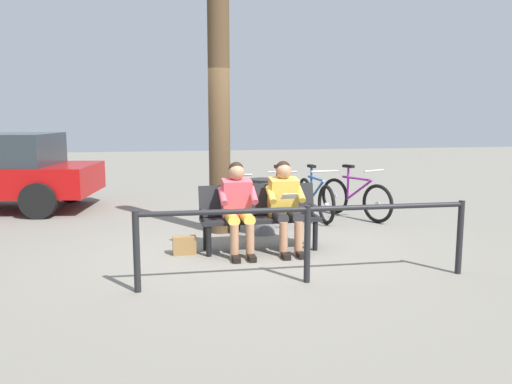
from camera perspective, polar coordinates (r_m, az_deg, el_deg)
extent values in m
plane|color=slate|center=(7.13, -1.10, -6.13)|extent=(40.00, 40.00, 0.00)
cube|color=black|center=(6.88, 0.48, -3.04)|extent=(1.61, 0.47, 0.05)
cube|color=black|center=(7.02, 0.14, -0.86)|extent=(1.60, 0.17, 0.42)
cube|color=black|center=(7.05, 6.52, -1.69)|extent=(0.07, 0.40, 0.05)
cube|color=black|center=(6.73, -5.85, -2.17)|extent=(0.07, 0.40, 0.05)
cylinder|color=black|center=(6.96, 6.61, -4.86)|extent=(0.07, 0.07, 0.40)
cylinder|color=black|center=(6.64, -5.29, -5.48)|extent=(0.07, 0.07, 0.40)
cylinder|color=black|center=(7.27, 5.74, -4.26)|extent=(0.07, 0.07, 0.40)
cylinder|color=black|center=(6.97, -5.63, -4.82)|extent=(0.07, 0.07, 0.40)
cube|color=gold|center=(6.92, 3.03, -0.58)|extent=(0.39, 0.31, 0.55)
sphere|color=#A87554|center=(6.86, 3.10, 2.32)|extent=(0.21, 0.21, 0.21)
sphere|color=black|center=(6.88, 3.04, 2.65)|extent=(0.20, 0.20, 0.20)
cylinder|color=#262628|center=(6.80, 4.28, -2.64)|extent=(0.16, 0.40, 0.15)
cylinder|color=#A87554|center=(6.67, 4.74, -5.20)|extent=(0.11, 0.11, 0.45)
cube|color=black|center=(6.62, 4.98, -6.99)|extent=(0.09, 0.22, 0.07)
cylinder|color=gold|center=(6.85, 4.91, -0.16)|extent=(0.10, 0.31, 0.23)
cylinder|color=#262628|center=(6.74, 2.65, -2.72)|extent=(0.16, 0.40, 0.15)
cylinder|color=#A87554|center=(6.61, 3.08, -5.30)|extent=(0.11, 0.11, 0.45)
cube|color=black|center=(6.57, 3.30, -7.11)|extent=(0.09, 0.22, 0.07)
cylinder|color=gold|center=(6.75, 1.67, -0.27)|extent=(0.10, 0.31, 0.23)
cube|color=silver|center=(6.63, 3.72, -0.46)|extent=(0.20, 0.12, 0.09)
cube|color=#D84C59|center=(6.78, -2.19, -0.76)|extent=(0.39, 0.31, 0.55)
sphere|color=#A87554|center=(6.71, -2.18, 2.20)|extent=(0.21, 0.21, 0.21)
sphere|color=black|center=(6.74, -2.22, 2.54)|extent=(0.20, 0.20, 0.20)
cylinder|color=gold|center=(6.65, -1.03, -2.87)|extent=(0.16, 0.40, 0.15)
cylinder|color=#A87554|center=(6.51, -0.68, -5.50)|extent=(0.11, 0.11, 0.45)
cube|color=black|center=(6.47, -0.49, -7.34)|extent=(0.09, 0.22, 0.07)
cylinder|color=#D84C59|center=(6.69, -0.33, -0.34)|extent=(0.10, 0.31, 0.23)
cylinder|color=gold|center=(6.61, -2.73, -2.94)|extent=(0.16, 0.40, 0.15)
cylinder|color=#A87554|center=(6.48, -2.42, -5.59)|extent=(0.11, 0.11, 0.45)
cube|color=black|center=(6.43, -2.25, -7.44)|extent=(0.09, 0.22, 0.07)
cylinder|color=#D84C59|center=(6.62, -3.72, -0.45)|extent=(0.10, 0.31, 0.23)
cube|color=olive|center=(6.80, -7.97, -5.90)|extent=(0.30, 0.15, 0.24)
cylinder|color=#4C3823|center=(7.86, -4.12, 8.52)|extent=(0.33, 0.33, 3.62)
cylinder|color=slate|center=(7.85, 0.71, -1.72)|extent=(0.40, 0.40, 0.82)
cylinder|color=black|center=(7.78, 0.72, 1.35)|extent=(0.42, 0.42, 0.03)
torus|color=black|center=(8.89, 13.38, -1.26)|extent=(0.33, 0.62, 0.66)
cylinder|color=silver|center=(8.89, 13.38, -1.26)|extent=(0.07, 0.08, 0.06)
torus|color=black|center=(9.58, 8.76, -0.45)|extent=(0.33, 0.62, 0.66)
cylinder|color=silver|center=(9.58, 8.76, -0.45)|extent=(0.07, 0.08, 0.06)
cylinder|color=#8C268C|center=(9.17, 11.05, 1.50)|extent=(0.30, 0.59, 0.04)
cylinder|color=#8C268C|center=(9.15, 11.38, 0.21)|extent=(0.29, 0.56, 0.43)
cylinder|color=#8C268C|center=(9.31, 10.21, 1.13)|extent=(0.04, 0.04, 0.55)
cube|color=black|center=(9.28, 10.26, 2.84)|extent=(0.17, 0.24, 0.05)
cylinder|color=#B2B2B7|center=(8.88, 13.01, 2.32)|extent=(0.45, 0.23, 0.03)
torus|color=black|center=(8.63, 7.85, -1.40)|extent=(0.11, 0.66, 0.66)
cylinder|color=silver|center=(8.63, 7.85, -1.40)|extent=(0.05, 0.06, 0.06)
torus|color=black|center=(9.56, 5.44, -0.40)|extent=(0.11, 0.66, 0.66)
cylinder|color=silver|center=(9.56, 5.44, -0.40)|extent=(0.05, 0.06, 0.06)
cylinder|color=#1E519E|center=(9.04, 6.62, 1.50)|extent=(0.09, 0.63, 0.04)
cylinder|color=#1E519E|center=(8.99, 6.79, 0.18)|extent=(0.08, 0.60, 0.43)
cylinder|color=#1E519E|center=(9.22, 6.18, 1.14)|extent=(0.04, 0.04, 0.55)
cube|color=black|center=(9.19, 6.21, 2.88)|extent=(0.11, 0.23, 0.05)
cylinder|color=#B2B2B7|center=(8.64, 7.65, 2.30)|extent=(0.48, 0.07, 0.03)
torus|color=black|center=(8.45, 3.05, -1.54)|extent=(0.12, 0.66, 0.66)
cylinder|color=silver|center=(8.45, 3.05, -1.54)|extent=(0.06, 0.06, 0.06)
torus|color=black|center=(9.45, 2.07, -0.47)|extent=(0.12, 0.66, 0.66)
cylinder|color=silver|center=(9.45, 2.07, -0.47)|extent=(0.06, 0.06, 0.06)
cylinder|color=#B71414|center=(8.89, 2.55, 1.44)|extent=(0.10, 0.63, 0.04)
cylinder|color=#B71414|center=(8.84, 2.62, 0.09)|extent=(0.09, 0.60, 0.43)
cylinder|color=#B71414|center=(9.08, 2.37, 1.08)|extent=(0.04, 0.04, 0.55)
cube|color=black|center=(9.05, 2.38, 2.84)|extent=(0.11, 0.23, 0.05)
cylinder|color=#B2B2B7|center=(8.47, 2.97, 2.24)|extent=(0.48, 0.07, 0.03)
torus|color=black|center=(8.02, -2.08, -2.08)|extent=(0.12, 0.66, 0.66)
cylinder|color=silver|center=(8.02, -2.08, -2.08)|extent=(0.06, 0.06, 0.06)
torus|color=black|center=(9.02, -2.48, -0.90)|extent=(0.12, 0.66, 0.66)
cylinder|color=silver|center=(9.02, -2.48, -0.90)|extent=(0.06, 0.06, 0.06)
cylinder|color=#B71414|center=(8.47, -2.31, 1.08)|extent=(0.10, 0.63, 0.04)
cylinder|color=#B71414|center=(8.41, -2.27, -0.34)|extent=(0.10, 0.60, 0.43)
cylinder|color=#B71414|center=(8.66, -2.37, 0.71)|extent=(0.04, 0.04, 0.55)
cube|color=black|center=(8.62, -2.38, 2.56)|extent=(0.11, 0.23, 0.05)
cylinder|color=#B2B2B7|center=(8.04, -2.15, 1.91)|extent=(0.48, 0.08, 0.03)
cylinder|color=black|center=(6.30, 21.75, -4.72)|extent=(0.07, 0.07, 0.85)
cylinder|color=black|center=(5.58, 5.73, -5.80)|extent=(0.07, 0.07, 0.85)
cylinder|color=black|center=(5.39, -13.16, -6.50)|extent=(0.07, 0.07, 0.85)
cylinder|color=black|center=(5.50, 5.79, -1.91)|extent=(3.60, 0.13, 0.06)
cylinder|color=black|center=(9.79, -23.05, -0.89)|extent=(0.67, 0.31, 0.64)
cylinder|color=black|center=(11.48, -19.94, 0.56)|extent=(0.67, 0.31, 0.64)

